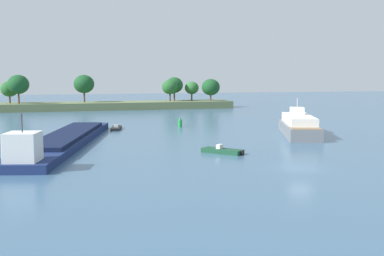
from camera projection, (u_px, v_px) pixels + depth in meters
name	position (u px, v px, depth m)	size (l,w,h in m)	color
ground_plane	(301.00, 168.00, 47.98)	(400.00, 400.00, 0.00)	#3D607F
treeline_island	(102.00, 100.00, 129.96)	(75.59, 10.87, 9.29)	#66754C
fishing_skiff	(116.00, 128.00, 82.02)	(2.58, 5.88, 0.91)	black
cargo_barge	(64.00, 139.00, 63.21)	(15.22, 40.53, 5.51)	navy
small_motorboat	(222.00, 151.00, 56.90)	(4.52, 4.87, 1.02)	#19472D
white_riverboat	(299.00, 126.00, 73.77)	(10.10, 17.46, 5.57)	slate
channel_buoy_green	(180.00, 122.00, 85.81)	(0.70, 0.70, 1.90)	green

